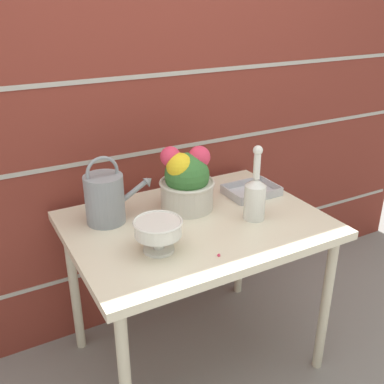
# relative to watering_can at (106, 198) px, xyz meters

# --- Properties ---
(ground_plane) EXTENTS (12.00, 12.00, 0.00)m
(ground_plane) POSITION_rel_watering_can_xyz_m (0.33, -0.18, -0.85)
(ground_plane) COLOR gray
(brick_wall) EXTENTS (3.60, 0.08, 2.20)m
(brick_wall) POSITION_rel_watering_can_xyz_m (0.33, 0.30, 0.25)
(brick_wall) COLOR maroon
(brick_wall) RESTS_ON ground_plane
(patio_table) EXTENTS (1.06, 0.79, 0.74)m
(patio_table) POSITION_rel_watering_can_xyz_m (0.33, -0.18, -0.18)
(patio_table) COLOR beige
(patio_table) RESTS_ON ground_plane
(watering_can) EXTENTS (0.31, 0.16, 0.29)m
(watering_can) POSITION_rel_watering_can_xyz_m (0.00, 0.00, 0.00)
(watering_can) COLOR gray
(watering_can) RESTS_ON patio_table
(crystal_pedestal_bowl) EXTENTS (0.19, 0.19, 0.13)m
(crystal_pedestal_bowl) POSITION_rel_watering_can_xyz_m (0.09, -0.32, -0.02)
(crystal_pedestal_bowl) COLOR silver
(crystal_pedestal_bowl) RESTS_ON patio_table
(flower_planter) EXTENTS (0.25, 0.25, 0.29)m
(flower_planter) POSITION_rel_watering_can_xyz_m (0.35, -0.05, 0.02)
(flower_planter) COLOR beige
(flower_planter) RESTS_ON patio_table
(glass_decanter) EXTENTS (0.09, 0.09, 0.33)m
(glass_decanter) POSITION_rel_watering_can_xyz_m (0.56, -0.28, -0.00)
(glass_decanter) COLOR silver
(glass_decanter) RESTS_ON patio_table
(wire_tray) EXTENTS (0.25, 0.18, 0.04)m
(wire_tray) POSITION_rel_watering_can_xyz_m (0.70, -0.06, -0.10)
(wire_tray) COLOR #B7B7BC
(wire_tray) RESTS_ON patio_table
(fallen_petal) EXTENTS (0.01, 0.01, 0.01)m
(fallen_petal) POSITION_rel_watering_can_xyz_m (0.27, -0.46, -0.11)
(fallen_petal) COLOR #E03856
(fallen_petal) RESTS_ON patio_table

